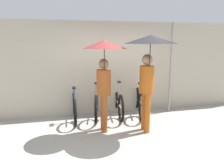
% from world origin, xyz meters
% --- Properties ---
extents(ground_plane, '(30.00, 30.00, 0.00)m').
position_xyz_m(ground_plane, '(0.00, 0.00, 0.00)').
color(ground_plane, '#9E998E').
extents(back_wall, '(9.81, 0.12, 2.57)m').
position_xyz_m(back_wall, '(0.00, 2.11, 1.29)').
color(back_wall, '#B2A893').
rests_on(back_wall, ground).
extents(parked_bicycle_0, '(0.44, 1.66, 1.06)m').
position_xyz_m(parked_bicycle_0, '(-0.90, 1.71, 0.36)').
color(parked_bicycle_0, black).
rests_on(parked_bicycle_0, ground).
extents(parked_bicycle_1, '(0.51, 1.70, 1.00)m').
position_xyz_m(parked_bicycle_1, '(-0.30, 1.77, 0.38)').
color(parked_bicycle_1, black).
rests_on(parked_bicycle_1, ground).
extents(parked_bicycle_2, '(0.44, 1.77, 1.07)m').
position_xyz_m(parked_bicycle_2, '(0.30, 1.78, 0.37)').
color(parked_bicycle_2, black).
rests_on(parked_bicycle_2, ground).
extents(parked_bicycle_3, '(0.55, 1.76, 1.02)m').
position_xyz_m(parked_bicycle_3, '(0.90, 1.76, 0.40)').
color(parked_bicycle_3, black).
rests_on(parked_bicycle_3, ground).
extents(pedestrian_leading, '(0.92, 0.92, 2.05)m').
position_xyz_m(pedestrian_leading, '(-0.30, 0.70, 1.57)').
color(pedestrian_leading, '#9E4C1E').
rests_on(pedestrian_leading, ground).
extents(pedestrian_center, '(1.11, 1.11, 2.15)m').
position_xyz_m(pedestrian_center, '(0.63, 0.46, 1.73)').
color(pedestrian_center, '#B25619').
rests_on(pedestrian_center, ground).
extents(awning_pole, '(0.07, 0.07, 2.55)m').
position_xyz_m(awning_pole, '(1.85, 1.75, 1.27)').
color(awning_pole, gray).
rests_on(awning_pole, ground).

